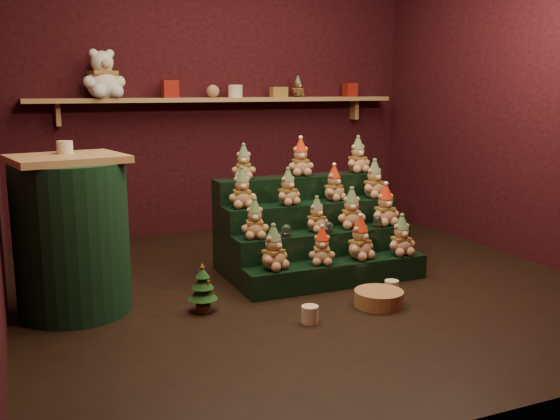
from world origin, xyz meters
name	(u,v)px	position (x,y,z in m)	size (l,w,h in m)	color
ground	(305,284)	(0.00, 0.00, 0.00)	(4.00, 4.00, 0.00)	black
back_wall	(216,89)	(0.00, 2.05, 1.40)	(4.00, 0.10, 2.80)	black
front_wall	(533,91)	(0.00, -2.05, 1.40)	(4.00, 0.10, 2.80)	black
right_wall	(533,89)	(2.05, 0.00, 1.40)	(0.10, 4.00, 2.80)	black
back_shelf	(222,100)	(0.00, 1.87, 1.29)	(3.60, 0.26, 0.24)	tan
riser_tier_front	(337,274)	(0.20, -0.12, 0.09)	(1.40, 0.22, 0.18)	black
riser_tier_midfront	(324,254)	(0.20, 0.10, 0.18)	(1.40, 0.22, 0.36)	black
riser_tier_midback	(311,236)	(0.20, 0.32, 0.27)	(1.40, 0.22, 0.54)	black
riser_tier_back	(299,220)	(0.20, 0.54, 0.36)	(1.40, 0.22, 0.72)	black
teddy_0	(273,248)	(-0.29, -0.11, 0.33)	(0.22, 0.20, 0.31)	#AB7B5F
teddy_1	(322,246)	(0.07, -0.13, 0.31)	(0.19, 0.17, 0.26)	#AB7B5F
teddy_2	(360,238)	(0.39, -0.11, 0.33)	(0.22, 0.20, 0.31)	#AB7B5F
teddy_3	(401,235)	(0.73, -0.13, 0.33)	(0.21, 0.19, 0.30)	#AB7B5F
teddy_4	(255,219)	(-0.35, 0.10, 0.50)	(0.20, 0.18, 0.28)	#AB7B5F
teddy_5	(317,215)	(0.15, 0.12, 0.49)	(0.18, 0.16, 0.25)	#AB7B5F
teddy_6	(351,208)	(0.44, 0.12, 0.51)	(0.22, 0.19, 0.30)	#AB7B5F
teddy_7	(385,205)	(0.73, 0.10, 0.52)	(0.22, 0.20, 0.31)	#AB7B5F
teddy_8	(242,188)	(-0.36, 0.34, 0.69)	(0.21, 0.19, 0.29)	#AB7B5F
teddy_9	(288,187)	(0.00, 0.31, 0.67)	(0.19, 0.17, 0.27)	#AB7B5F
teddy_10	(334,183)	(0.41, 0.34, 0.68)	(0.19, 0.17, 0.27)	#AB7B5F
teddy_11	(374,179)	(0.77, 0.33, 0.69)	(0.21, 0.19, 0.30)	#AB7B5F
teddy_12	(244,162)	(-0.26, 0.56, 0.85)	(0.19, 0.17, 0.26)	#AB7B5F
teddy_13	(301,157)	(0.22, 0.56, 0.86)	(0.21, 0.19, 0.29)	#AB7B5F
teddy_14	(358,155)	(0.74, 0.55, 0.86)	(0.21, 0.19, 0.29)	#AB7B5F
snow_globe_a	(286,231)	(-0.13, 0.04, 0.41)	(0.07, 0.07, 0.09)	black
snow_globe_b	(329,227)	(0.21, 0.04, 0.40)	(0.06, 0.06, 0.08)	black
snow_globe_c	(377,222)	(0.63, 0.04, 0.41)	(0.07, 0.07, 0.09)	black
side_table	(72,236)	(-1.59, 0.08, 0.50)	(0.75, 0.70, 1.01)	tan
table_ornament	(65,147)	(-1.59, 0.18, 1.05)	(0.10, 0.10, 0.08)	beige
mini_christmas_tree	(203,288)	(-0.84, -0.25, 0.16)	(0.19, 0.19, 0.32)	#442F18
mug_left	(310,314)	(-0.30, -0.70, 0.05)	(0.11, 0.11, 0.11)	beige
mug_right	(392,287)	(0.46, -0.44, 0.05)	(0.10, 0.10, 0.10)	beige
wicker_basket	(379,298)	(0.25, -0.60, 0.05)	(0.32, 0.32, 0.10)	#A97644
white_bear	(102,68)	(-1.11, 1.84, 1.59)	(0.38, 0.34, 0.53)	white
brown_bear	(298,87)	(0.79, 1.84, 1.42)	(0.14, 0.13, 0.20)	#51341B
gift_tin_red_a	(170,89)	(-0.51, 1.85, 1.40)	(0.14, 0.14, 0.16)	maroon
gift_tin_cream	(235,91)	(0.13, 1.85, 1.38)	(0.14, 0.14, 0.12)	beige
gift_tin_red_b	(350,90)	(1.39, 1.85, 1.39)	(0.12, 0.12, 0.14)	maroon
shelf_plush_ball	(213,91)	(-0.10, 1.85, 1.38)	(0.12, 0.12, 0.12)	#AB7B5F
scarf_gift_box	(279,92)	(0.58, 1.85, 1.37)	(0.16, 0.10, 0.10)	#C85E1C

